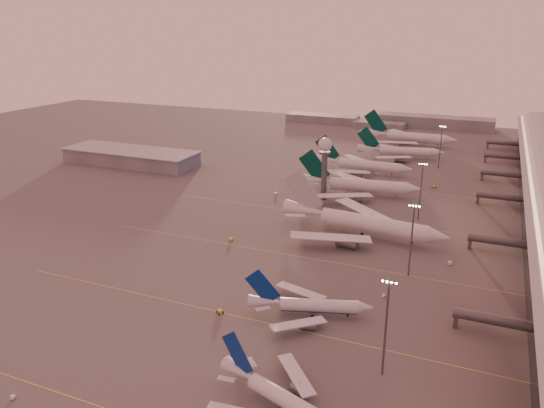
% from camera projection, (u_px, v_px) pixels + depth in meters
% --- Properties ---
extents(ground, '(700.00, 700.00, 0.00)m').
position_uv_depth(ground, '(173.00, 323.00, 146.19)').
color(ground, '#4D4B4B').
rests_on(ground, ground).
extents(taxiway_markings, '(180.00, 185.25, 0.02)m').
position_uv_depth(taxiway_markings, '(336.00, 261.00, 183.85)').
color(taxiway_markings, '#D3C74A').
rests_on(taxiway_markings, ground).
extents(hangar, '(82.00, 27.00, 8.50)m').
position_uv_depth(hangar, '(131.00, 157.00, 311.27)').
color(hangar, slate).
rests_on(hangar, ground).
extents(radar_tower, '(6.40, 6.40, 31.10)m').
position_uv_depth(radar_tower, '(325.00, 156.00, 242.14)').
color(radar_tower, '#4F5156').
rests_on(radar_tower, ground).
extents(mast_a, '(3.60, 0.56, 25.00)m').
position_uv_depth(mast_a, '(386.00, 323.00, 120.26)').
color(mast_a, '#4F5156').
rests_on(mast_a, ground).
extents(mast_b, '(3.60, 0.56, 25.00)m').
position_uv_depth(mast_b, '(412.00, 237.00, 169.29)').
color(mast_b, '#4F5156').
rests_on(mast_b, ground).
extents(mast_c, '(3.60, 0.56, 25.00)m').
position_uv_depth(mast_c, '(421.00, 188.00, 219.06)').
color(mast_c, '#4F5156').
rests_on(mast_c, ground).
extents(mast_d, '(3.60, 0.56, 25.00)m').
position_uv_depth(mast_d, '(441.00, 145.00, 298.21)').
color(mast_d, '#4F5156').
rests_on(mast_d, ground).
extents(distant_horizon, '(165.00, 37.50, 9.00)m').
position_uv_depth(distant_horizon, '(399.00, 121.00, 427.23)').
color(distant_horizon, slate).
rests_on(distant_horizon, ground).
extents(narrowbody_near, '(33.17, 26.02, 13.44)m').
position_uv_depth(narrowbody_near, '(280.00, 399.00, 112.24)').
color(narrowbody_near, silver).
rests_on(narrowbody_near, ground).
extents(narrowbody_mid, '(34.65, 27.22, 13.98)m').
position_uv_depth(narrowbody_mid, '(310.00, 307.00, 148.53)').
color(narrowbody_mid, silver).
rests_on(narrowbody_mid, ground).
extents(widebody_white, '(67.05, 53.45, 23.62)m').
position_uv_depth(widebody_white, '(362.00, 227.00, 204.18)').
color(widebody_white, silver).
rests_on(widebody_white, ground).
extents(greentail_a, '(58.55, 47.01, 21.32)m').
position_uv_depth(greentail_a, '(359.00, 188.00, 253.71)').
color(greentail_a, silver).
rests_on(greentail_a, ground).
extents(greentail_b, '(54.73, 44.20, 19.88)m').
position_uv_depth(greentail_b, '(363.00, 167.00, 291.61)').
color(greentail_b, silver).
rests_on(greentail_b, ground).
extents(greentail_c, '(52.21, 41.77, 19.16)m').
position_uv_depth(greentail_c, '(401.00, 153.00, 323.88)').
color(greentail_c, silver).
rests_on(greentail_c, ground).
extents(greentail_d, '(62.95, 50.85, 22.87)m').
position_uv_depth(greentail_d, '(409.00, 139.00, 360.16)').
color(greentail_d, silver).
rests_on(greentail_d, ground).
extents(gsv_truck_a, '(4.83, 4.24, 1.93)m').
position_uv_depth(gsv_truck_a, '(14.00, 395.00, 116.02)').
color(gsv_truck_a, white).
rests_on(gsv_truck_a, ground).
extents(gsv_tug_mid, '(4.39, 4.13, 1.08)m').
position_uv_depth(gsv_tug_mid, '(220.00, 312.00, 150.51)').
color(gsv_tug_mid, yellow).
rests_on(gsv_tug_mid, ground).
extents(gsv_truck_b, '(5.23, 3.19, 1.99)m').
position_uv_depth(gsv_truck_b, '(385.00, 295.00, 159.09)').
color(gsv_truck_b, white).
rests_on(gsv_truck_b, ground).
extents(gsv_truck_c, '(6.17, 3.16, 2.38)m').
position_uv_depth(gsv_truck_c, '(232.00, 238.00, 200.91)').
color(gsv_truck_c, yellow).
rests_on(gsv_truck_c, ground).
extents(gsv_catering_b, '(6.11, 3.63, 4.69)m').
position_uv_depth(gsv_catering_b, '(451.00, 259.00, 180.56)').
color(gsv_catering_b, white).
rests_on(gsv_catering_b, ground).
extents(gsv_tug_far, '(3.65, 3.73, 0.93)m').
position_uv_depth(gsv_tug_far, '(330.00, 218.00, 223.17)').
color(gsv_tug_far, yellow).
rests_on(gsv_tug_far, ground).
extents(gsv_truck_d, '(3.78, 5.54, 2.11)m').
position_uv_depth(gsv_truck_d, '(276.00, 192.00, 255.97)').
color(gsv_truck_d, white).
rests_on(gsv_truck_d, ground).
extents(gsv_tug_hangar, '(4.27, 3.15, 1.10)m').
position_uv_depth(gsv_tug_hangar, '(434.00, 187.00, 266.03)').
color(gsv_tug_hangar, yellow).
rests_on(gsv_tug_hangar, ground).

